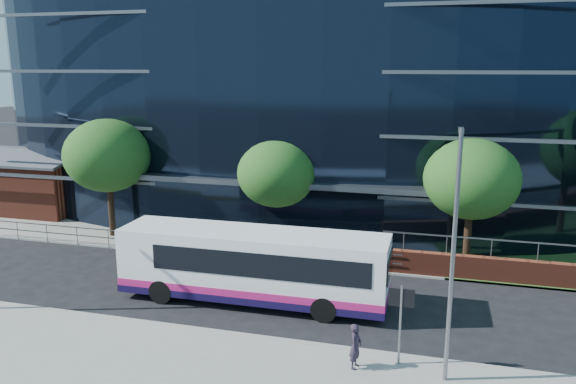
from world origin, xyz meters
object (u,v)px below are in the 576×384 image
(brick_pavilion, at_px, (34,182))
(city_bus, at_px, (255,265))
(tree_far_b, at_px, (277,174))
(tree_far_a, at_px, (108,156))
(pedestrian, at_px, (356,346))
(streetlight_east, at_px, (453,251))
(tree_far_c, at_px, (472,179))
(street_sign, at_px, (401,308))

(brick_pavilion, height_order, city_bus, brick_pavilion)
(tree_far_b, bearing_deg, tree_far_a, -177.14)
(tree_far_b, relative_size, pedestrian, 3.93)
(tree_far_b, xyz_separation_m, pedestrian, (6.13, -11.73, -3.29))
(tree_far_b, distance_m, streetlight_east, 14.74)
(tree_far_c, height_order, city_bus, tree_far_c)
(brick_pavilion, distance_m, tree_far_c, 29.46)
(pedestrian, bearing_deg, city_bus, 57.68)
(street_sign, bearing_deg, tree_far_b, 124.08)
(street_sign, distance_m, tree_far_c, 11.14)
(city_bus, height_order, pedestrian, city_bus)
(tree_far_c, height_order, pedestrian, tree_far_c)
(street_sign, distance_m, tree_far_b, 13.54)
(city_bus, bearing_deg, street_sign, -31.90)
(brick_pavilion, distance_m, streetlight_east, 32.19)
(tree_far_a, distance_m, streetlight_east, 22.05)
(tree_far_b, height_order, city_bus, tree_far_b)
(street_sign, height_order, tree_far_b, tree_far_b)
(street_sign, xyz_separation_m, tree_far_b, (-7.50, 11.09, 2.06))
(streetlight_east, bearing_deg, tree_far_b, 127.63)
(tree_far_b, bearing_deg, tree_far_c, -2.86)
(street_sign, height_order, streetlight_east, streetlight_east)
(street_sign, height_order, pedestrian, street_sign)
(tree_far_b, distance_m, tree_far_c, 10.02)
(tree_far_b, xyz_separation_m, city_bus, (1.15, -7.21, -2.56))
(street_sign, bearing_deg, streetlight_east, -21.36)
(tree_far_a, relative_size, streetlight_east, 0.87)
(brick_pavilion, relative_size, streetlight_east, 1.08)
(tree_far_a, height_order, streetlight_east, streetlight_east)
(tree_far_a, relative_size, tree_far_c, 1.07)
(brick_pavilion, relative_size, city_bus, 0.75)
(streetlight_east, xyz_separation_m, pedestrian, (-2.87, -0.05, -3.52))
(brick_pavilion, bearing_deg, pedestrian, -32.03)
(city_bus, bearing_deg, tree_far_b, 98.61)
(tree_far_a, height_order, pedestrian, tree_far_a)
(tree_far_b, bearing_deg, streetlight_east, -52.37)
(tree_far_a, xyz_separation_m, tree_far_c, (20.00, 0.00, -0.33))
(streetlight_east, relative_size, city_bus, 0.69)
(brick_pavilion, distance_m, city_bus, 23.06)
(street_sign, xyz_separation_m, city_bus, (-6.35, 3.88, -0.50))
(tree_far_b, xyz_separation_m, streetlight_east, (9.00, -11.67, 0.23))
(brick_pavilion, xyz_separation_m, tree_far_a, (9.00, -4.50, 2.92))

